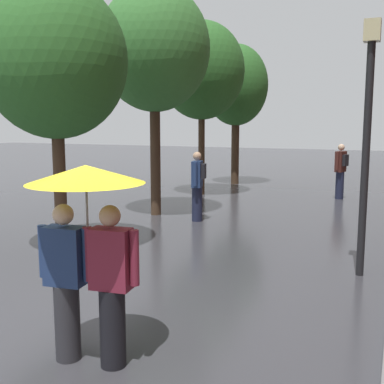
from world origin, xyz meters
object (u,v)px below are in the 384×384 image
Objects in this scene: street_tree_3 at (236,86)px; couple_under_umbrella at (87,231)px; street_tree_0 at (55,61)px; pedestrian_walking_midground at (198,185)px; street_tree_2 at (202,71)px; pedestrian_walking_far at (341,170)px; street_tree_1 at (154,49)px; street_lamp_post at (367,129)px.

street_tree_3 is 14.77m from couple_under_umbrella.
street_tree_0 reaches higher than pedestrian_walking_midground.
street_tree_2 reaches higher than pedestrian_walking_far.
street_tree_3 is at bearing 87.44° from street_tree_2.
pedestrian_walking_far is (4.18, 4.67, -3.34)m from street_tree_1.
street_lamp_post reaches higher than couple_under_umbrella.
street_tree_0 is at bearing 132.45° from couple_under_umbrella.
pedestrian_walking_far is at bearing 64.66° from street_tree_0.
street_lamp_post reaches higher than pedestrian_walking_far.
street_lamp_post is at bearing -51.00° from street_tree_2.
street_tree_3 is (-0.13, 6.95, -0.43)m from street_tree_1.
pedestrian_walking_far is (4.31, -2.29, -2.90)m from street_tree_3.
pedestrian_walking_far is at bearing 98.81° from street_lamp_post.
street_tree_2 is 2.83× the size of couple_under_umbrella.
street_tree_1 is 1.08× the size of street_tree_3.
street_tree_2 is 9.17m from street_lamp_post.
street_tree_0 is at bearing -88.68° from street_tree_1.
street_tree_3 is 11.65m from street_lamp_post.
street_tree_1 is 3.42× the size of pedestrian_walking_midground.
couple_under_umbrella reaches higher than pedestrian_walking_midground.
street_tree_3 is 5.67m from pedestrian_walking_far.
couple_under_umbrella is at bearing -73.07° from street_tree_2.
couple_under_umbrella is 11.97m from pedestrian_walking_far.
couple_under_umbrella is at bearing -75.80° from pedestrian_walking_midground.
couple_under_umbrella is at bearing -119.53° from street_lamp_post.
street_tree_0 is at bearing -115.34° from pedestrian_walking_far.
couple_under_umbrella is at bearing -47.55° from street_tree_0.
street_tree_1 is 7.10m from pedestrian_walking_far.
pedestrian_walking_far is at bearing 10.97° from street_tree_2.
street_tree_2 is 3.32× the size of pedestrian_walking_midground.
street_tree_3 is at bearing 91.14° from street_tree_0.
street_tree_1 is at bearing -88.96° from street_tree_3.
street_tree_0 reaches higher than couple_under_umbrella.
street_tree_1 reaches higher than street_lamp_post.
street_tree_1 reaches higher than pedestrian_walking_far.
pedestrian_walking_far is at bearing -27.98° from street_tree_3.
pedestrian_walking_far is at bearing 48.15° from street_tree_1.
street_tree_0 reaches higher than street_lamp_post.
street_tree_1 is at bearing 149.42° from street_lamp_post.
street_tree_1 is 3.82m from street_tree_2.
pedestrian_walking_midground is at bearing -68.69° from street_tree_2.
couple_under_umbrella is (3.01, -3.29, -2.16)m from street_tree_0.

